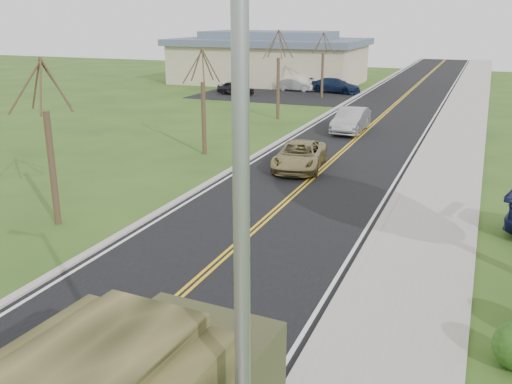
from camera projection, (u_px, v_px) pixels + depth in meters
The scene contains 15 objects.
road at pixel (386, 112), 45.23m from camera, with size 8.00×120.00×0.01m, color black.
curb_right at pixel (441, 115), 43.74m from camera, with size 0.30×120.00×0.12m, color #9E998E.
sidewalk_right at pixel (465, 117), 43.11m from camera, with size 3.20×120.00×0.10m, color #9E998E.
curb_left at pixel (335, 109), 46.70m from camera, with size 0.30×120.00×0.10m, color #9E998E.
street_light at pixel (234, 299), 6.31m from camera, with size 1.65×0.22×8.00m.
bare_tree_a at pixel (51, 155), 20.40m from camera, with size 1.93×2.26×6.08m.
bare_tree_b at pixel (203, 110), 31.06m from camera, with size 1.83×2.14×5.73m.
bare_tree_c at pixel (278, 81), 41.60m from camera, with size 2.04×2.39×6.42m.
bare_tree_d at pixel (322, 70), 52.29m from camera, with size 1.88×2.20×5.91m.
commercial_building at pixel (269, 58), 64.28m from camera, with size 25.50×21.50×5.65m.
suv_champagne at pixel (300, 156), 28.57m from camera, with size 2.24×4.85×1.35m, color #948753.
sedan_silver at pixel (351, 120), 37.43m from camera, with size 1.67×4.80×1.58m, color #A3A3A8.
lot_car_dark at pixel (236, 88), 54.95m from camera, with size 1.49×3.71×1.26m, color black.
lot_car_silver at pixel (296, 84), 57.75m from camera, with size 1.37×3.92×1.29m, color silver.
lot_car_navy at pixel (336, 85), 56.25m from camera, with size 2.05×5.05×1.47m, color #101E3B.
Camera 1 is at (7.25, -5.67, 7.44)m, focal length 40.00 mm.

